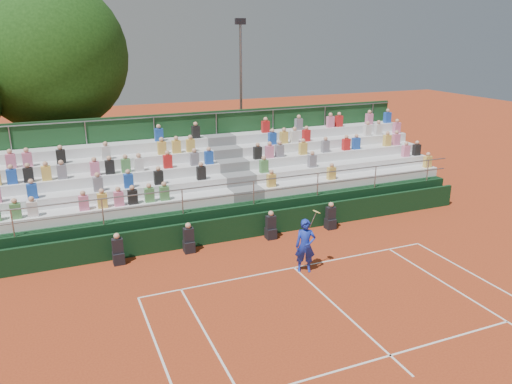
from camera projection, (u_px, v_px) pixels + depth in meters
name	position (u px, v px, depth m)	size (l,w,h in m)	color
ground	(294.00, 268.00, 17.71)	(90.00, 90.00, 0.00)	#A63C1B
courtside_wall	(259.00, 224.00, 20.37)	(20.00, 0.15, 1.00)	black
line_officials	(232.00, 234.00, 19.49)	(9.20, 0.40, 1.19)	black
grandstand	(231.00, 189.00, 23.03)	(20.00, 5.20, 4.40)	black
tennis_player	(305.00, 246.00, 17.19)	(0.94, 0.70, 2.22)	#162EAB
tree_east	(50.00, 56.00, 23.61)	(7.26, 7.26, 10.57)	#3B2815
floodlight_mast	(241.00, 84.00, 29.65)	(0.60, 0.25, 8.77)	gray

